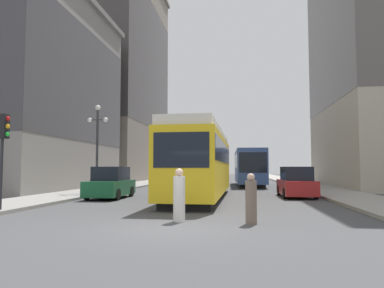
{
  "coord_description": "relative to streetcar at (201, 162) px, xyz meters",
  "views": [
    {
      "loc": [
        1.99,
        -10.13,
        1.73
      ],
      "look_at": [
        -0.04,
        5.4,
        2.79
      ],
      "focal_mm": 33.5,
      "sensor_mm": 36.0,
      "label": 1
    }
  ],
  "objects": [
    {
      "name": "ground_plane",
      "position": [
        0.14,
        -10.33,
        -2.1
      ],
      "size": [
        200.0,
        200.0,
        0.0
      ],
      "primitive_type": "plane",
      "color": "#424244"
    },
    {
      "name": "pedestrian_crossing_near",
      "position": [
        0.19,
        -8.89,
        -1.3
      ],
      "size": [
        0.39,
        0.39,
        1.72
      ],
      "rotation": [
        0.0,
        0.0,
        2.23
      ],
      "color": "beige",
      "rests_on": "ground"
    },
    {
      "name": "lamp_post_left_near",
      "position": [
        -7.14,
        2.07,
        1.82
      ],
      "size": [
        1.41,
        0.36,
        5.78
      ],
      "color": "#333338",
      "rests_on": "sidewalk_left"
    },
    {
      "name": "parked_car_left_near",
      "position": [
        -5.24,
        -0.45,
        -1.26
      ],
      "size": [
        1.94,
        4.24,
        1.82
      ],
      "rotation": [
        0.0,
        0.0,
        0.02
      ],
      "color": "black",
      "rests_on": "ground"
    },
    {
      "name": "sidewalk_right",
      "position": [
        8.55,
        29.67,
        -2.03
      ],
      "size": [
        3.47,
        120.0,
        0.15
      ],
      "primitive_type": "cube",
      "color": "gray",
      "rests_on": "ground"
    },
    {
      "name": "transit_bus",
      "position": [
        3.12,
        15.56,
        -0.15
      ],
      "size": [
        2.93,
        11.83,
        3.45
      ],
      "rotation": [
        0.0,
        0.0,
        0.03
      ],
      "color": "black",
      "rests_on": "ground"
    },
    {
      "name": "parked_car_left_mid",
      "position": [
        -5.24,
        19.34,
        -1.26
      ],
      "size": [
        2.0,
        4.99,
        1.82
      ],
      "rotation": [
        0.0,
        0.0,
        -0.03
      ],
      "color": "black",
      "rests_on": "ground"
    },
    {
      "name": "parked_car_right_far",
      "position": [
        5.52,
        1.62,
        -1.26
      ],
      "size": [
        1.93,
        4.39,
        1.82
      ],
      "rotation": [
        0.0,
        0.0,
        3.15
      ],
      "color": "black",
      "rests_on": "ground"
    },
    {
      "name": "traffic_light_near_left",
      "position": [
        -6.92,
        -7.76,
        0.88
      ],
      "size": [
        0.47,
        0.36,
        3.67
      ],
      "color": "#232328",
      "rests_on": "sidewalk_left"
    },
    {
      "name": "sidewalk_left",
      "position": [
        -8.27,
        29.67,
        -2.03
      ],
      "size": [
        3.47,
        120.0,
        0.15
      ],
      "primitive_type": "cube",
      "color": "gray",
      "rests_on": "ground"
    },
    {
      "name": "pedestrian_crossing_far",
      "position": [
        2.5,
        -9.12,
        -1.37
      ],
      "size": [
        0.35,
        0.35,
        1.57
      ],
      "rotation": [
        0.0,
        0.0,
        2.27
      ],
      "color": "#6B5B4C",
      "rests_on": "ground"
    },
    {
      "name": "building_left_corner",
      "position": [
        -15.52,
        28.53,
        13.55
      ],
      "size": [
        11.62,
        22.7,
        30.35
      ],
      "color": "slate",
      "rests_on": "ground"
    },
    {
      "name": "streetcar",
      "position": [
        0.0,
        0.0,
        0.0
      ],
      "size": [
        2.81,
        13.7,
        3.89
      ],
      "rotation": [
        0.0,
        0.0,
        -0.01
      ],
      "color": "black",
      "rests_on": "ground"
    }
  ]
}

